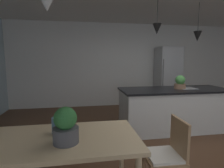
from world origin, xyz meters
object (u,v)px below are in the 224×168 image
Objects in this scene: refrigerator at (168,77)px; potted_plant_on_island at (180,83)px; potted_plant_on_table at (66,126)px; chair_kitchen_end at (168,154)px; kitchen_island at (174,109)px; vase_on_dining_table at (57,125)px; dining_table at (44,146)px.

potted_plant_on_island is (-0.71, -1.98, 0.07)m from refrigerator.
chair_kitchen_end is at bearing 6.06° from potted_plant_on_table.
kitchen_island is 2.81m from vase_on_dining_table.
dining_table is 5.50× the size of potted_plant_on_table.
potted_plant_on_table is 2.01× the size of vase_on_dining_table.
potted_plant_on_island is 2.94m from potted_plant_on_table.
refrigerator is at bearing 67.36° from kitchen_island.
refrigerator reaches higher than kitchen_island.
potted_plant_on_table is (-2.14, -1.90, 0.45)m from kitchen_island.
kitchen_island is at bearing -180.00° from potted_plant_on_island.
potted_plant_on_island is 0.86× the size of potted_plant_on_table.
kitchen_island is at bearing -112.64° from refrigerator.
refrigerator reaches higher than dining_table.
vase_on_dining_table is (-3.07, -3.63, -0.14)m from refrigerator.
potted_plant_on_island is at bearing 35.12° from vase_on_dining_table.
vase_on_dining_table is at bearing 113.84° from potted_plant_on_table.
refrigerator is 4.88m from potted_plant_on_table.
kitchen_island is at bearing 59.46° from chair_kitchen_end.
dining_table is 2.97m from kitchen_island.
kitchen_island reaches higher than dining_table.
vase_on_dining_table is at bearing 46.44° from dining_table.
potted_plant_on_island is at bearing -109.84° from refrigerator.
vase_on_dining_table is (-2.35, -1.66, -0.20)m from potted_plant_on_island.
refrigerator reaches higher than vase_on_dining_table.
dining_table is 0.97× the size of refrigerator.
kitchen_island is 8.00× the size of potted_plant_on_island.
refrigerator reaches higher than potted_plant_on_island.
refrigerator is 5.67× the size of potted_plant_on_table.
potted_plant_on_island is at bearing 35.76° from dining_table.
vase_on_dining_table is at bearing 173.88° from chair_kitchen_end.
dining_table is at bearing -144.24° from potted_plant_on_island.
vase_on_dining_table is (0.12, 0.13, 0.16)m from dining_table.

